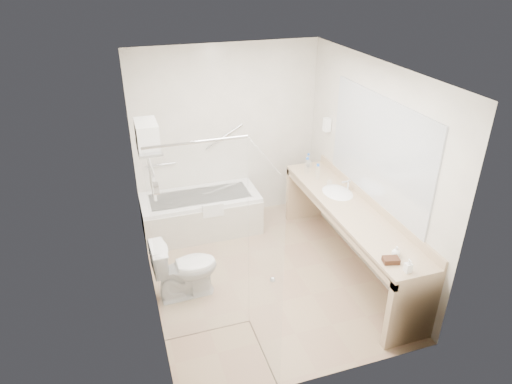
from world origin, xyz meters
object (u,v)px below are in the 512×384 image
object	(u,v)px
water_bottle_left	(307,166)
vanity_counter	(349,223)
bathtub	(201,214)
toilet	(185,268)
amenity_basket	(391,260)

from	to	relation	value
water_bottle_left	vanity_counter	bearing A→B (deg)	-84.54
bathtub	toilet	distance (m)	1.36
bathtub	amenity_basket	xyz separation A→B (m)	(1.37, -2.46, 0.60)
toilet	amenity_basket	world-z (taller)	amenity_basket
bathtub	water_bottle_left	xyz separation A→B (m)	(1.42, -0.33, 0.68)
toilet	water_bottle_left	xyz separation A→B (m)	(1.87, 0.95, 0.59)
vanity_counter	water_bottle_left	xyz separation A→B (m)	(-0.10, 1.05, 0.31)
amenity_basket	water_bottle_left	world-z (taller)	water_bottle_left
vanity_counter	amenity_basket	xyz separation A→B (m)	(-0.15, -1.07, 0.24)
vanity_counter	amenity_basket	bearing A→B (deg)	-98.19
bathtub	toilet	world-z (taller)	toilet
amenity_basket	water_bottle_left	distance (m)	2.13
toilet	vanity_counter	bearing A→B (deg)	-95.38
toilet	amenity_basket	size ratio (longest dim) A/B	4.75
bathtub	toilet	size ratio (longest dim) A/B	2.19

